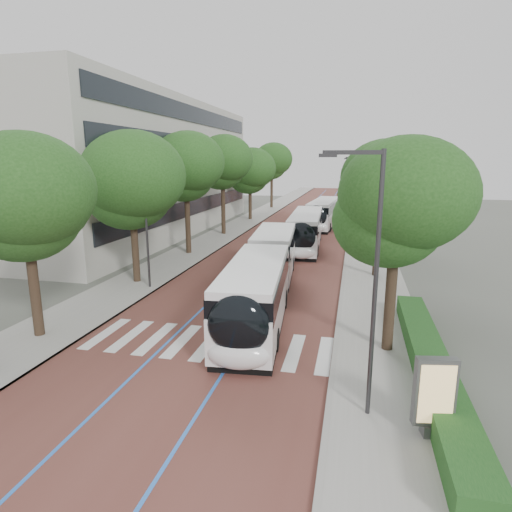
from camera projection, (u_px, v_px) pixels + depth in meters
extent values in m
plane|color=#51544C|center=(196.00, 353.00, 17.69)|extent=(160.00, 160.00, 0.00)
cube|color=brown|center=(306.00, 221.00, 55.72)|extent=(11.00, 140.00, 0.02)
cube|color=gray|center=(250.00, 219.00, 57.36)|extent=(4.00, 140.00, 0.12)
cube|color=gray|center=(365.00, 223.00, 54.06)|extent=(4.00, 140.00, 0.12)
cube|color=gray|center=(264.00, 220.00, 56.94)|extent=(0.20, 140.00, 0.14)
cube|color=gray|center=(350.00, 222.00, 54.48)|extent=(0.20, 140.00, 0.14)
cube|color=silver|center=(106.00, 333.00, 19.69)|extent=(0.55, 3.60, 0.01)
cube|color=silver|center=(131.00, 336.00, 19.42)|extent=(0.55, 3.60, 0.01)
cube|color=silver|center=(156.00, 338.00, 19.14)|extent=(0.55, 3.60, 0.01)
cube|color=silver|center=(182.00, 341.00, 18.87)|extent=(0.55, 3.60, 0.01)
cube|color=silver|center=(209.00, 343.00, 18.59)|extent=(0.55, 3.60, 0.01)
cube|color=silver|center=(236.00, 346.00, 18.32)|extent=(0.55, 3.60, 0.01)
cube|color=silver|center=(265.00, 349.00, 18.05)|extent=(0.55, 3.60, 0.01)
cube|color=silver|center=(294.00, 352.00, 17.77)|extent=(0.55, 3.60, 0.01)
cube|color=silver|center=(325.00, 355.00, 17.50)|extent=(0.55, 3.60, 0.01)
cube|color=blue|center=(294.00, 221.00, 56.07)|extent=(0.12, 126.00, 0.01)
cube|color=blue|center=(318.00, 222.00, 55.36)|extent=(0.12, 126.00, 0.01)
cube|color=#A9A59D|center=(118.00, 168.00, 47.06)|extent=(18.00, 40.00, 14.00)
cube|color=black|center=(197.00, 206.00, 45.95)|extent=(0.12, 38.00, 1.60)
cube|color=black|center=(196.00, 176.00, 45.25)|extent=(0.12, 38.00, 1.60)
cube|color=black|center=(195.00, 145.00, 44.55)|extent=(0.12, 38.00, 1.60)
cube|color=black|center=(194.00, 115.00, 43.89)|extent=(0.12, 38.00, 1.60)
cube|color=#174519|center=(431.00, 365.00, 15.58)|extent=(1.20, 14.00, 0.80)
cylinder|color=#333336|center=(375.00, 290.00, 12.45)|extent=(0.14, 0.14, 8.00)
cube|color=#333336|center=(354.00, 152.00, 11.77)|extent=(1.70, 0.12, 0.12)
cube|color=#333336|center=(328.00, 155.00, 11.94)|extent=(0.50, 0.20, 0.10)
cylinder|color=#333336|center=(363.00, 205.00, 36.21)|extent=(0.14, 0.14, 8.00)
cube|color=#333336|center=(356.00, 158.00, 35.54)|extent=(1.70, 0.12, 0.12)
cube|color=#333336|center=(347.00, 159.00, 35.71)|extent=(0.50, 0.20, 0.10)
cylinder|color=#333336|center=(146.00, 223.00, 25.74)|extent=(0.14, 0.14, 8.00)
cylinder|color=black|center=(35.00, 292.00, 18.87)|extent=(0.44, 0.44, 4.27)
ellipsoid|color=#1C4416|center=(24.00, 204.00, 18.02)|extent=(5.64, 5.64, 4.79)
cylinder|color=black|center=(135.00, 249.00, 27.41)|extent=(0.44, 0.44, 4.48)
ellipsoid|color=#1C4416|center=(131.00, 185.00, 26.52)|extent=(6.43, 6.43, 5.47)
cylinder|color=black|center=(188.00, 225.00, 35.91)|extent=(0.44, 0.44, 5.00)
ellipsoid|color=#1C4416|center=(186.00, 170.00, 34.91)|extent=(5.88, 5.88, 5.00)
cylinder|color=black|center=(223.00, 210.00, 45.39)|extent=(0.44, 0.44, 5.22)
ellipsoid|color=#1C4416|center=(223.00, 165.00, 44.35)|extent=(5.82, 5.82, 4.95)
cylinder|color=black|center=(250.00, 203.00, 56.89)|extent=(0.44, 0.44, 4.40)
ellipsoid|color=#1C4416|center=(250.00, 173.00, 56.01)|extent=(6.27, 6.27, 5.33)
cylinder|color=black|center=(272.00, 192.00, 71.05)|extent=(0.44, 0.44, 5.26)
ellipsoid|color=#1C4416|center=(272.00, 163.00, 70.01)|extent=(6.23, 6.23, 5.29)
cylinder|color=black|center=(390.00, 303.00, 17.44)|extent=(0.44, 0.44, 4.23)
ellipsoid|color=#1C4416|center=(397.00, 209.00, 16.60)|extent=(5.17, 5.17, 4.39)
cylinder|color=black|center=(377.00, 246.00, 28.84)|extent=(0.44, 0.44, 4.32)
ellipsoid|color=#1C4416|center=(381.00, 187.00, 27.98)|extent=(5.88, 5.88, 5.00)
cylinder|color=black|center=(371.00, 220.00, 42.18)|extent=(0.44, 0.44, 3.99)
ellipsoid|color=#1C4416|center=(373.00, 183.00, 41.39)|extent=(4.82, 4.82, 4.09)
cylinder|color=black|center=(367.00, 203.00, 57.35)|extent=(0.44, 0.44, 4.43)
ellipsoid|color=#1C4416|center=(369.00, 172.00, 56.47)|extent=(4.78, 4.78, 4.06)
cylinder|color=black|center=(267.00, 267.00, 24.83)|extent=(2.37, 1.11, 2.30)
cube|color=silver|center=(255.00, 304.00, 19.98)|extent=(3.36, 9.55, 1.82)
cube|color=black|center=(255.00, 280.00, 19.73)|extent=(3.38, 9.37, 0.97)
cube|color=white|center=(255.00, 267.00, 19.59)|extent=(3.29, 9.36, 0.31)
cube|color=black|center=(255.00, 325.00, 20.22)|extent=(3.28, 9.17, 0.35)
cube|color=silver|center=(274.00, 259.00, 29.12)|extent=(3.21, 7.94, 1.82)
cube|color=black|center=(274.00, 242.00, 28.87)|extent=(3.24, 7.79, 0.97)
cube|color=white|center=(274.00, 233.00, 28.73)|extent=(3.15, 7.78, 0.31)
cube|color=black|center=(274.00, 274.00, 29.35)|extent=(3.13, 7.63, 0.35)
ellipsoid|color=black|center=(239.00, 325.00, 15.44)|extent=(2.44, 1.31, 2.28)
ellipsoid|color=silver|center=(239.00, 354.00, 15.64)|extent=(2.43, 1.21, 1.14)
cylinder|color=black|center=(222.00, 337.00, 18.09)|extent=(0.39, 1.02, 1.00)
cylinder|color=black|center=(275.00, 340.00, 17.79)|extent=(0.39, 1.02, 1.00)
cylinder|color=black|center=(261.00, 263.00, 31.05)|extent=(0.39, 1.02, 1.00)
cylinder|color=black|center=(292.00, 264.00, 30.75)|extent=(0.39, 1.02, 1.00)
cylinder|color=black|center=(243.00, 298.00, 23.27)|extent=(0.39, 1.02, 1.00)
cylinder|color=black|center=(284.00, 299.00, 22.98)|extent=(0.39, 1.02, 1.00)
cube|color=silver|center=(306.00, 234.00, 38.81)|extent=(3.07, 12.11, 1.82)
cube|color=black|center=(306.00, 222.00, 38.56)|extent=(3.10, 11.87, 0.97)
cube|color=white|center=(306.00, 214.00, 38.42)|extent=(3.01, 11.86, 0.31)
cube|color=black|center=(306.00, 246.00, 39.05)|extent=(3.00, 11.62, 0.35)
ellipsoid|color=black|center=(301.00, 237.00, 33.03)|extent=(2.40, 1.21, 2.28)
ellipsoid|color=silver|center=(301.00, 252.00, 33.23)|extent=(2.40, 1.11, 1.14)
cylinder|color=black|center=(289.00, 250.00, 35.72)|extent=(0.35, 1.01, 1.00)
cylinder|color=black|center=(316.00, 251.00, 35.32)|extent=(0.35, 1.01, 1.00)
cylinder|color=black|center=(297.00, 235.00, 42.82)|extent=(0.35, 1.01, 1.00)
cylinder|color=black|center=(320.00, 236.00, 42.43)|extent=(0.35, 1.01, 1.00)
cube|color=silver|center=(324.00, 216.00, 51.17)|extent=(3.24, 12.13, 1.82)
cube|color=black|center=(324.00, 207.00, 50.92)|extent=(3.27, 11.90, 0.97)
cube|color=white|center=(324.00, 201.00, 50.78)|extent=(3.18, 11.89, 0.31)
cube|color=black|center=(323.00, 225.00, 51.41)|extent=(3.16, 11.65, 0.35)
ellipsoid|color=black|center=(317.00, 216.00, 45.54)|extent=(2.41, 1.24, 2.28)
ellipsoid|color=silver|center=(316.00, 227.00, 45.74)|extent=(2.41, 1.14, 1.14)
cylinder|color=black|center=(309.00, 226.00, 48.29)|extent=(0.36, 1.02, 1.00)
cylinder|color=black|center=(329.00, 227.00, 47.66)|extent=(0.36, 1.02, 1.00)
cylinder|color=black|center=(319.00, 218.00, 55.21)|extent=(0.36, 1.02, 1.00)
cylinder|color=black|center=(336.00, 219.00, 54.58)|extent=(0.36, 1.02, 1.00)
cube|color=#59595B|center=(431.00, 429.00, 12.21)|extent=(0.60, 0.53, 0.35)
cube|color=#59595B|center=(435.00, 392.00, 11.95)|extent=(1.18, 0.51, 2.02)
cube|color=tan|center=(437.00, 395.00, 11.79)|extent=(0.95, 0.19, 1.76)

